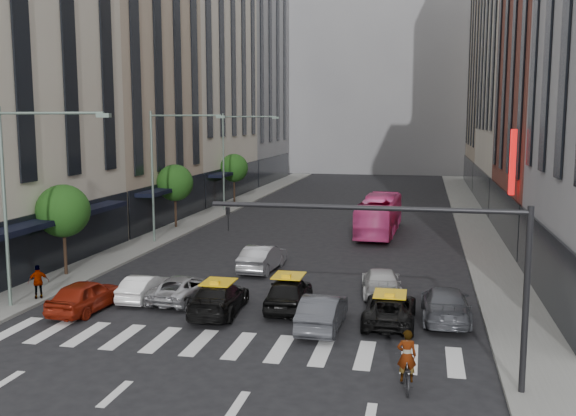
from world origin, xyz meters
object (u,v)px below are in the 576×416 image
Objects in this scene: taxi_center at (289,293)px; bus at (379,215)px; streetlamp_near at (22,180)px; streetlamp_mid at (165,159)px; streetlamp_far at (233,149)px; pedestrian_far at (38,282)px; motorcycle at (406,374)px; car_white_front at (144,287)px; car_red at (86,296)px; taxi_left at (219,298)px.

bus reaches higher than taxi_center.
streetlamp_mid is (0.00, 16.00, 0.00)m from streetlamp_near.
streetlamp_near is 1.00× the size of streetlamp_far.
pedestrian_far is (-14.53, -21.48, -0.49)m from bus.
pedestrian_far is (-0.36, -14.69, -4.95)m from streetlamp_mid.
streetlamp_mid reaches higher than motorcycle.
car_white_front is 2.29× the size of pedestrian_far.
car_red is (2.64, -31.67, -5.17)m from streetlamp_far.
motorcycle is at bearing 122.48° from taxi_center.
streetlamp_near is 2.43× the size of car_white_front.
streetlamp_far is (0.00, 32.00, 0.00)m from streetlamp_near.
streetlamp_far is 41.24m from motorcycle.
car_white_front is 1.96× the size of motorcycle.
streetlamp_near is at bearing -90.00° from streetlamp_far.
bus reaches higher than car_red.
streetlamp_mid reaches higher than bus.
bus is at bearing -33.01° from streetlamp_far.
bus is at bearing 25.58° from streetlamp_mid.
taxi_left is 3.01× the size of pedestrian_far.
streetlamp_far is 4.77× the size of motorcycle.
streetlamp_near is 1.00× the size of streetlamp_mid.
motorcycle is (5.49, -7.75, -0.28)m from taxi_center.
car_red is (2.64, -15.67, -5.17)m from streetlamp_mid.
car_white_front is (4.40, -29.36, -5.29)m from streetlamp_far.
taxi_center is at bearing 85.01° from bus.
pedestrian_far is at bearing 105.19° from streetlamp_near.
streetlamp_mid is at bearing -90.00° from streetlamp_far.
streetlamp_near is 4.77× the size of motorcycle.
taxi_center is (8.86, 2.24, 0.04)m from car_red.
car_white_front reaches higher than motorcycle.
streetlamp_mid is at bearing 28.12° from bus.
streetlamp_far is 32.33m from taxi_left.
taxi_center is (11.51, -29.43, -5.13)m from streetlamp_far.
bus is 6.44× the size of pedestrian_far.
bus is at bearing -162.12° from pedestrian_far.
pedestrian_far is (-4.76, -1.33, 0.35)m from car_white_front.
motorcycle is at bearing 138.88° from taxi_left.
bus is (5.58, 21.51, 0.74)m from taxi_left.
taxi_left is 0.47× the size of bus.
car_red is at bearing -85.23° from streetlamp_far.
streetlamp_near is 12.86m from taxi_center.
car_white_front is at bearing -3.42° from taxi_center.
streetlamp_far is 5.57× the size of pedestrian_far.
taxi_left is at bearing 8.44° from streetlamp_near.
motorcycle is at bearing 121.46° from pedestrian_far.
motorcycle is at bearing 147.94° from car_white_front.
pedestrian_far reaches higher than taxi_center.
pedestrian_far is (-0.36, 1.31, -4.95)m from streetlamp_near.
taxi_left reaches higher than car_white_front.
pedestrian_far is at bearing 3.20° from taxi_center.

